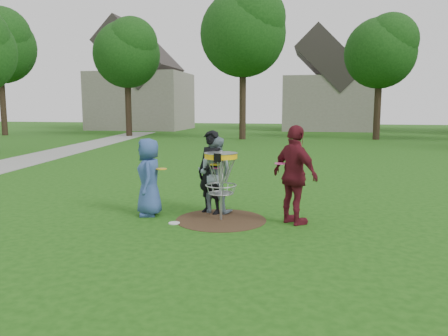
% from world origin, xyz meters
% --- Properties ---
extents(ground, '(100.00, 100.00, 0.00)m').
position_xyz_m(ground, '(0.00, 0.00, 0.00)').
color(ground, '#19470F').
rests_on(ground, ground).
extents(dirt_patch, '(1.80, 1.80, 0.01)m').
position_xyz_m(dirt_patch, '(0.00, 0.00, 0.00)').
color(dirt_patch, '#47331E').
rests_on(dirt_patch, ground).
extents(concrete_path, '(7.75, 39.92, 0.02)m').
position_xyz_m(concrete_path, '(-10.00, 8.00, 0.01)').
color(concrete_path, '#9E9E99').
rests_on(concrete_path, ground).
extents(player_blue, '(0.74, 0.90, 1.59)m').
position_xyz_m(player_blue, '(-1.53, 0.09, 0.80)').
color(player_blue, '#324E8A').
rests_on(player_blue, ground).
extents(player_black, '(0.75, 0.65, 1.74)m').
position_xyz_m(player_black, '(-0.31, 0.51, 0.87)').
color(player_black, black).
rests_on(player_black, ground).
extents(player_grey, '(0.87, 0.73, 1.62)m').
position_xyz_m(player_grey, '(-0.27, 0.63, 0.81)').
color(player_grey, slate).
rests_on(player_grey, ground).
extents(player_maroon, '(1.12, 1.10, 1.89)m').
position_xyz_m(player_maroon, '(1.43, -0.00, 0.95)').
color(player_maroon, maroon).
rests_on(player_maroon, ground).
extents(disc_on_grass, '(0.22, 0.22, 0.02)m').
position_xyz_m(disc_on_grass, '(-0.83, -0.45, 0.01)').
color(disc_on_grass, silver).
rests_on(disc_on_grass, ground).
extents(disc_golf_basket, '(0.66, 0.67, 1.38)m').
position_xyz_m(disc_golf_basket, '(0.00, -0.00, 1.02)').
color(disc_golf_basket, '#9EA0A5').
rests_on(disc_golf_basket, ground).
extents(held_discs, '(2.62, 0.59, 0.20)m').
position_xyz_m(held_discs, '(-0.11, 0.18, 1.05)').
color(held_discs, gold).
rests_on(held_discs, ground).
extents(tree_row, '(51.20, 17.42, 9.90)m').
position_xyz_m(tree_row, '(0.44, 20.67, 6.21)').
color(tree_row, '#38281C').
rests_on(tree_row, ground).
extents(house_row, '(44.50, 10.65, 11.62)m').
position_xyz_m(house_row, '(4.78, 33.07, 4.14)').
color(house_row, gray).
rests_on(house_row, ground).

